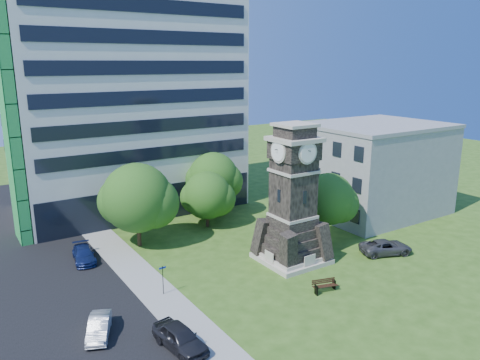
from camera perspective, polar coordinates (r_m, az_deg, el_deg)
ground at (r=39.40m, az=4.67°, el=-11.66°), size 160.00×160.00×0.00m
sidewalk at (r=39.11m, az=-11.38°, el=-12.06°), size 3.00×70.00×0.06m
street at (r=37.31m, az=-23.97°, el=-14.48°), size 14.00×80.00×0.02m
clock_tower at (r=40.68m, az=6.45°, el=-2.86°), size 5.40×5.40×12.22m
office_tall at (r=56.99m, az=-14.09°, el=10.83°), size 26.20×15.11×28.60m
office_low at (r=56.43m, az=15.97°, el=1.42°), size 15.20×12.20×10.40m
car_street_south at (r=30.44m, az=-7.32°, el=-18.53°), size 2.34×4.58×1.49m
car_street_mid at (r=32.79m, az=-16.81°, el=-16.78°), size 2.64×3.87×1.21m
car_street_north at (r=44.08m, az=-18.50°, el=-8.61°), size 2.29×4.44×1.23m
car_east_lot at (r=45.36m, az=17.36°, el=-7.80°), size 5.24×3.81×1.32m
park_bench at (r=37.35m, az=10.28°, el=-12.47°), size 1.95×0.52×1.01m
street_sign at (r=36.36m, az=-9.39°, el=-11.58°), size 0.56×0.06×2.33m
tree_nw at (r=44.94m, az=-12.33°, el=-2.36°), size 7.24×6.59×8.09m
tree_nc at (r=49.56m, az=-3.97°, el=-2.01°), size 5.60×5.09×6.04m
tree_ne at (r=52.80m, az=-3.20°, el=0.18°), size 6.16×5.60×7.38m
tree_east at (r=45.79m, az=10.74°, el=-2.49°), size 5.56×5.05×6.90m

